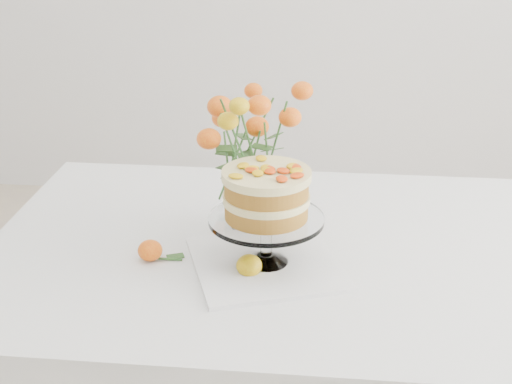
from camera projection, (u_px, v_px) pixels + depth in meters
table at (299, 278)px, 1.64m from camera, size 1.43×0.93×0.76m
napkin at (266, 263)px, 1.52m from camera, size 0.38×0.38×0.01m
cake_stand at (266, 199)px, 1.46m from camera, size 0.24×0.24×0.22m
rose_vase at (246, 140)px, 1.59m from camera, size 0.33×0.33×0.39m
loose_rose_near at (249, 266)px, 1.48m from camera, size 0.10×0.05×0.05m
loose_rose_far at (150, 250)px, 1.54m from camera, size 0.10×0.05×0.05m
stray_petal_a at (242, 264)px, 1.53m from camera, size 0.03×0.02×0.00m
stray_petal_b at (288, 276)px, 1.48m from camera, size 0.03×0.02×0.00m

